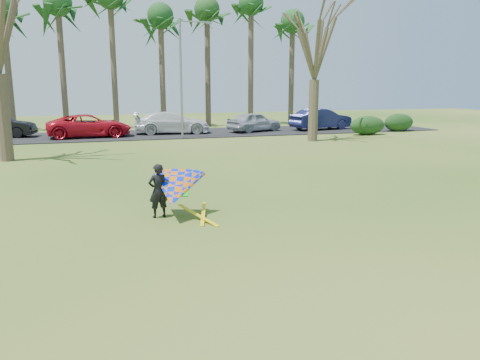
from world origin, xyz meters
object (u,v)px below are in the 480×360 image
object	(u,v)px
car_4	(254,122)
car_2	(89,126)
kite_flyer	(174,189)
bare_tree_right	(316,38)
car_5	(321,119)
streetlight	(183,73)
car_3	(172,123)

from	to	relation	value
car_4	car_2	bearing A→B (deg)	70.13
car_4	kite_flyer	world-z (taller)	kite_flyer
car_2	kite_flyer	world-z (taller)	kite_flyer
bare_tree_right	kite_flyer	size ratio (longest dim) A/B	3.86
bare_tree_right	car_5	size ratio (longest dim) A/B	1.79
streetlight	car_3	distance (m)	4.65
streetlight	car_2	distance (m)	7.61
car_2	kite_flyer	bearing A→B (deg)	-177.54
car_2	kite_flyer	xyz separation A→B (m)	(2.39, -21.72, -0.01)
car_5	bare_tree_right	bearing A→B (deg)	139.23
car_3	car_4	xyz separation A→B (m)	(6.39, -0.38, -0.05)
car_5	kite_flyer	distance (m)	26.93
car_2	car_5	world-z (taller)	car_5
bare_tree_right	car_4	bearing A→B (deg)	105.76
streetlight	car_2	xyz separation A→B (m)	(-6.31, 2.27, -3.61)
car_3	car_5	size ratio (longest dim) A/B	1.09
bare_tree_right	kite_flyer	world-z (taller)	bare_tree_right
car_2	car_5	xyz separation A→B (m)	(18.02, 0.21, 0.06)
car_2	car_5	size ratio (longest dim) A/B	1.11
car_3	car_5	xyz separation A→B (m)	(12.11, -0.46, 0.03)
car_5	kite_flyer	xyz separation A→B (m)	(-15.64, -21.93, -0.07)
streetlight	car_5	world-z (taller)	streetlight
streetlight	car_5	xyz separation A→B (m)	(11.71, 2.47, -3.55)
car_3	car_5	world-z (taller)	car_5
kite_flyer	car_5	bearing A→B (deg)	54.51
car_2	car_4	bearing A→B (deg)	-92.44
kite_flyer	bare_tree_right	bearing A→B (deg)	52.72
streetlight	kite_flyer	bearing A→B (deg)	-101.40
car_4	bare_tree_right	bearing A→B (deg)	174.53
car_2	car_3	bearing A→B (deg)	-87.34
bare_tree_right	car_4	world-z (taller)	bare_tree_right
bare_tree_right	car_3	world-z (taller)	bare_tree_right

